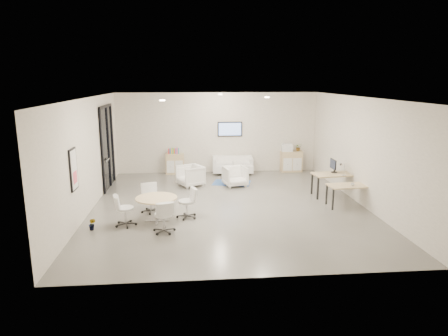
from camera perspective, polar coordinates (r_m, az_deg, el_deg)
name	(u,v)px	position (r m, az deg, el deg)	size (l,w,h in m)	color
room_shell	(228,153)	(11.64, 0.64, 2.15)	(9.60, 10.60, 4.80)	#5E5B55
glass_door	(107,145)	(14.36, -16.32, 3.23)	(0.09, 1.90, 2.85)	black
artwork	(74,170)	(10.42, -20.70, -0.22)	(0.05, 0.54, 1.04)	black
wall_tv	(230,129)	(16.06, 0.84, 5.58)	(0.98, 0.06, 0.58)	black
ceiling_spots	(219,97)	(12.28, -0.67, 10.12)	(3.14, 4.14, 0.03)	#FFEAC6
sideboard_left	(175,164)	(16.04, -7.03, 0.60)	(0.72, 0.38, 0.81)	tan
sideboard_right	(291,161)	(16.53, 9.58, 0.95)	(0.85, 0.41, 0.85)	tan
books	(174,151)	(15.94, -7.21, 2.42)	(0.42, 0.14, 0.22)	red
printer	(287,148)	(16.38, 9.02, 2.91)	(0.50, 0.43, 0.31)	white
loveseat	(233,166)	(15.95, 1.26, 0.32)	(1.65, 0.92, 0.59)	silver
blue_rug	(232,183)	(14.58, 1.10, -2.13)	(1.33, 0.89, 0.01)	navy
armchair_left	(190,175)	(14.16, -4.84, -0.95)	(0.79, 0.74, 0.81)	silver
armchair_right	(235,175)	(14.10, 1.60, -1.05)	(0.75, 0.70, 0.77)	silver
desk_rear	(336,176)	(13.30, 15.66, -1.09)	(1.50, 0.86, 0.75)	tan
desk_front	(350,187)	(12.34, 17.52, -2.63)	(1.32, 0.75, 0.66)	tan
monitor	(333,165)	(13.35, 15.35, 0.36)	(0.20, 0.50, 0.44)	black
round_table	(156,201)	(10.70, -9.63, -4.60)	(1.09, 1.09, 0.67)	tan
meeting_chairs	(157,207)	(10.75, -9.59, -5.47)	(2.30, 2.30, 0.82)	white
plant_cabinet	(298,148)	(16.48, 10.56, 2.82)	(0.28, 0.31, 0.24)	#3F7F3F
plant_floor	(92,227)	(10.64, -18.29, -8.07)	(0.17, 0.32, 0.14)	#3F7F3F
cup	(353,184)	(12.21, 17.90, -2.21)	(0.11, 0.09, 0.11)	white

